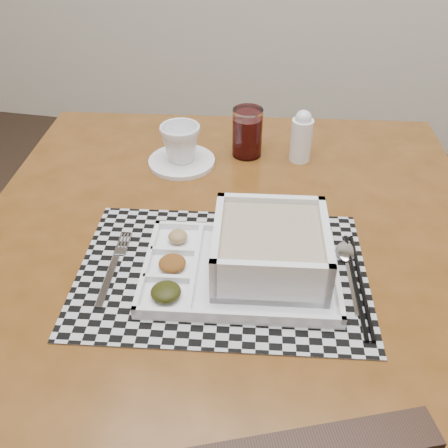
% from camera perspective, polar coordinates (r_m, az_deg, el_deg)
% --- Properties ---
extents(dining_table, '(1.10, 1.10, 0.73)m').
position_cam_1_polar(dining_table, '(0.98, 0.90, -4.04)').
color(dining_table, '#4E2D0E').
rests_on(dining_table, ground).
extents(placemat, '(0.53, 0.40, 0.00)m').
position_cam_1_polar(placemat, '(0.85, -0.21, -5.46)').
color(placemat, '#B1B2B9').
rests_on(placemat, dining_table).
extents(serving_tray, '(0.35, 0.26, 0.09)m').
position_cam_1_polar(serving_tray, '(0.82, 4.18, -3.60)').
color(serving_tray, white).
rests_on(serving_tray, placemat).
extents(fork, '(0.04, 0.19, 0.00)m').
position_cam_1_polar(fork, '(0.87, -12.29, -4.70)').
color(fork, silver).
rests_on(fork, placemat).
extents(spoon, '(0.04, 0.18, 0.01)m').
position_cam_1_polar(spoon, '(0.89, 13.86, -3.65)').
color(spoon, silver).
rests_on(spoon, placemat).
extents(chopsticks, '(0.05, 0.24, 0.01)m').
position_cam_1_polar(chopsticks, '(0.85, 15.08, -6.55)').
color(chopsticks, black).
rests_on(chopsticks, placemat).
extents(saucer, '(0.15, 0.15, 0.01)m').
position_cam_1_polar(saucer, '(1.14, -4.85, 7.13)').
color(saucer, white).
rests_on(saucer, dining_table).
extents(cup, '(0.11, 0.11, 0.08)m').
position_cam_1_polar(cup, '(1.12, -4.97, 9.18)').
color(cup, white).
rests_on(cup, saucer).
extents(juice_glass, '(0.07, 0.07, 0.11)m').
position_cam_1_polar(juice_glass, '(1.15, 2.68, 10.23)').
color(juice_glass, white).
rests_on(juice_glass, dining_table).
extents(creamer_bottle, '(0.05, 0.05, 0.12)m').
position_cam_1_polar(creamer_bottle, '(1.14, 8.85, 9.84)').
color(creamer_bottle, white).
rests_on(creamer_bottle, dining_table).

